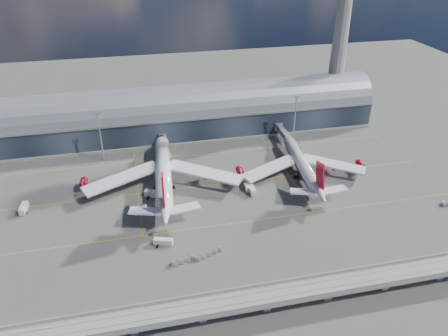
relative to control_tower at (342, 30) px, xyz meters
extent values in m
plane|color=#474744|center=(-85.00, -83.00, -51.64)|extent=(500.00, 500.00, 0.00)
cube|color=gold|center=(-85.00, -93.00, -51.63)|extent=(200.00, 0.25, 0.01)
cube|color=gold|center=(-85.00, -63.00, -51.63)|extent=(200.00, 0.25, 0.01)
cube|color=gold|center=(-85.00, -33.00, -51.63)|extent=(200.00, 0.25, 0.01)
cube|color=gold|center=(-120.00, -53.00, -51.63)|extent=(0.25, 80.00, 0.01)
cube|color=gold|center=(-50.00, -53.00, -51.63)|extent=(0.25, 80.00, 0.01)
cube|color=#1C232F|center=(-85.00, -5.00, -44.64)|extent=(200.00, 28.00, 14.00)
cylinder|color=gray|center=(-85.00, -5.00, -37.64)|extent=(200.00, 28.00, 28.00)
cube|color=gray|center=(-85.00, -19.00, -37.64)|extent=(200.00, 1.00, 1.20)
cube|color=gray|center=(-85.00, -5.00, -51.04)|extent=(200.00, 30.00, 1.20)
cube|color=gray|center=(0.00, 0.00, -47.64)|extent=(18.00, 18.00, 8.00)
cone|color=gray|center=(0.00, 0.00, -6.64)|extent=(10.00, 10.00, 90.00)
cube|color=gray|center=(-85.00, -138.00, -46.14)|extent=(220.00, 8.50, 1.20)
cube|color=gray|center=(-85.00, -142.00, -45.04)|extent=(220.00, 0.40, 1.20)
cube|color=gray|center=(-85.00, -134.00, -45.04)|extent=(220.00, 0.40, 1.20)
cube|color=gray|center=(-85.00, -139.50, -45.49)|extent=(220.00, 0.12, 0.12)
cube|color=gray|center=(-85.00, -136.50, -45.49)|extent=(220.00, 0.12, 0.12)
cube|color=gray|center=(-125.00, -138.00, -49.14)|extent=(2.20, 2.20, 5.00)
cube|color=gray|center=(-105.00, -138.00, -49.14)|extent=(2.20, 2.20, 5.00)
cube|color=gray|center=(-85.00, -138.00, -49.14)|extent=(2.20, 2.20, 5.00)
cube|color=gray|center=(-65.00, -138.00, -49.14)|extent=(2.20, 2.20, 5.00)
cube|color=gray|center=(-45.00, -138.00, -49.14)|extent=(2.20, 2.20, 5.00)
cube|color=gray|center=(-25.00, -138.00, -49.14)|extent=(2.20, 2.20, 5.00)
cylinder|color=gray|center=(-135.00, -28.00, -39.14)|extent=(0.70, 0.70, 25.00)
cube|color=gray|center=(-135.00, -28.00, -26.44)|extent=(3.00, 0.40, 1.00)
cylinder|color=gray|center=(-35.00, -28.00, -39.14)|extent=(0.70, 0.70, 25.00)
cube|color=gray|center=(-35.00, -28.00, -26.44)|extent=(3.00, 0.40, 1.00)
cylinder|color=white|center=(-108.04, -57.28, -44.91)|extent=(11.58, 57.90, 6.94)
cone|color=white|center=(-105.45, -25.37, -44.91)|extent=(7.62, 9.21, 6.94)
cone|color=white|center=(-110.82, -91.35, -44.04)|extent=(7.97, 13.53, 6.94)
cube|color=red|center=(-110.55, -88.11, -35.48)|extent=(1.81, 12.99, 14.36)
cube|color=white|center=(-126.32, -57.97, -45.78)|extent=(35.55, 21.83, 2.80)
cube|color=white|center=(-90.12, -60.91, -45.78)|extent=(34.13, 26.17, 2.80)
cylinder|color=red|center=(-126.81, -55.75, -47.73)|extent=(3.90, 5.69, 3.47)
cylinder|color=red|center=(-142.90, -54.44, -47.73)|extent=(3.90, 5.69, 3.47)
cylinder|color=red|center=(-89.28, -58.80, -47.73)|extent=(3.90, 5.69, 3.47)
cylinder|color=red|center=(-73.19, -60.11, -47.73)|extent=(3.90, 5.69, 3.47)
cylinder|color=gray|center=(-106.40, -37.06, -50.01)|extent=(0.54, 0.54, 3.25)
cylinder|color=gray|center=(-111.86, -61.32, -50.01)|extent=(0.65, 0.65, 3.25)
cylinder|color=gray|center=(-104.94, -61.88, -50.01)|extent=(0.65, 0.65, 3.25)
cylinder|color=black|center=(-111.86, -61.32, -51.04)|extent=(2.51, 1.81, 1.63)
cylinder|color=black|center=(-104.94, -61.88, -51.04)|extent=(2.51, 1.81, 1.63)
cylinder|color=white|center=(-44.06, -61.94, -45.95)|extent=(10.11, 46.94, 5.59)
cone|color=white|center=(-41.51, -35.86, -45.95)|extent=(6.32, 8.22, 5.59)
cone|color=white|center=(-46.81, -89.94, -45.18)|extent=(6.69, 12.06, 5.59)
cube|color=red|center=(-46.52, -87.06, -37.85)|extent=(1.80, 11.54, 12.77)
cube|color=white|center=(-59.27, -62.39, -46.72)|extent=(29.82, 18.21, 2.39)
cube|color=white|center=(-29.23, -65.33, -46.72)|extent=(28.49, 22.52, 2.39)
cylinder|color=black|center=(-44.06, -61.94, -47.49)|extent=(8.81, 42.10, 4.75)
cylinder|color=red|center=(-59.64, -60.41, -48.46)|extent=(3.54, 5.10, 3.08)
cylinder|color=red|center=(-73.00, -59.10, -48.46)|extent=(3.54, 5.10, 3.08)
cylinder|color=red|center=(-28.48, -63.47, -48.46)|extent=(3.54, 5.10, 3.08)
cylinder|color=red|center=(-15.13, -64.78, -48.46)|extent=(3.54, 5.10, 3.08)
cylinder|color=gray|center=(-42.46, -45.58, -50.19)|extent=(0.48, 0.48, 2.89)
cylinder|color=gray|center=(-47.51, -65.48, -50.19)|extent=(0.58, 0.58, 2.89)
cylinder|color=gray|center=(-41.37, -66.08, -50.19)|extent=(0.58, 0.58, 2.89)
cylinder|color=black|center=(-47.51, -65.48, -51.11)|extent=(2.25, 1.65, 1.45)
cylinder|color=black|center=(-41.37, -66.08, -51.11)|extent=(2.25, 1.65, 1.45)
cube|color=gray|center=(-104.54, -31.00, -46.44)|extent=(3.00, 24.00, 3.00)
cube|color=gray|center=(-104.54, -43.00, -46.44)|extent=(3.60, 3.60, 3.40)
cylinder|color=gray|center=(-104.54, -19.00, -46.44)|extent=(4.40, 4.40, 4.00)
cylinder|color=gray|center=(-104.54, -43.00, -49.94)|extent=(0.50, 0.50, 3.40)
cylinder|color=black|center=(-104.54, -43.00, -51.29)|extent=(1.40, 0.80, 0.80)
cube|color=gray|center=(-40.56, -33.00, -46.44)|extent=(3.00, 28.00, 3.00)
cube|color=gray|center=(-40.56, -47.00, -46.44)|extent=(3.60, 3.60, 3.40)
cylinder|color=gray|center=(-40.56, -19.00, -46.44)|extent=(4.40, 4.40, 4.00)
cylinder|color=gray|center=(-40.56, -47.00, -49.94)|extent=(0.50, 0.50, 3.40)
cylinder|color=black|center=(-40.56, -47.00, -51.29)|extent=(1.40, 0.80, 0.80)
cube|color=silver|center=(-166.44, -66.12, -50.02)|extent=(2.96, 7.27, 2.63)
cylinder|color=black|center=(-166.64, -63.86, -51.18)|extent=(2.60, 1.14, 0.91)
cylinder|color=black|center=(-166.23, -68.38, -51.18)|extent=(2.60, 1.14, 0.91)
cube|color=silver|center=(-119.72, -78.26, -49.90)|extent=(5.80, 3.46, 2.82)
cylinder|color=black|center=(-118.02, -78.58, -51.15)|extent=(1.46, 2.85, 0.98)
cylinder|color=black|center=(-121.43, -77.94, -51.15)|extent=(1.46, 2.85, 0.98)
cube|color=silver|center=(-112.79, -99.94, -50.23)|extent=(7.33, 4.10, 2.29)
cylinder|color=black|center=(-110.64, -99.25, -51.24)|extent=(1.43, 2.34, 0.79)
cylinder|color=black|center=(-114.93, -100.64, -51.24)|extent=(1.43, 2.34, 0.79)
cube|color=silver|center=(-71.19, -73.46, -50.01)|extent=(2.43, 6.12, 2.64)
cylinder|color=black|center=(-71.22, -71.51, -51.18)|extent=(2.55, 0.95, 0.91)
cylinder|color=black|center=(-71.16, -75.40, -51.18)|extent=(2.55, 0.95, 0.91)
cube|color=silver|center=(-72.46, -70.80, -50.12)|extent=(2.41, 4.84, 2.47)
cylinder|color=black|center=(-72.54, -69.29, -51.21)|extent=(2.41, 0.97, 0.85)
cylinder|color=black|center=(-72.39, -72.32, -51.21)|extent=(2.41, 0.97, 0.85)
cube|color=silver|center=(-114.12, -66.70, -49.95)|extent=(6.71, 5.07, 2.73)
cylinder|color=black|center=(-112.34, -65.77, -51.16)|extent=(2.06, 2.77, 0.95)
cylinder|color=black|center=(-115.91, -67.64, -51.16)|extent=(2.06, 2.77, 0.95)
cube|color=gray|center=(-110.11, -112.08, -51.41)|extent=(2.49, 1.95, 0.27)
cube|color=silver|center=(-110.11, -112.08, -50.67)|extent=(2.11, 1.78, 1.37)
cube|color=gray|center=(-107.80, -111.50, -51.41)|extent=(2.49, 1.95, 0.27)
cube|color=silver|center=(-107.80, -111.50, -50.67)|extent=(2.11, 1.78, 1.37)
cube|color=gray|center=(-105.49, -110.92, -51.41)|extent=(2.49, 1.95, 0.27)
cube|color=silver|center=(-105.49, -110.92, -50.67)|extent=(2.11, 1.78, 1.37)
cube|color=gray|center=(-103.18, -110.34, -51.41)|extent=(2.49, 1.95, 0.27)
cube|color=silver|center=(-103.18, -110.34, -50.67)|extent=(2.11, 1.78, 1.37)
cube|color=gray|center=(-101.92, -111.29, -51.41)|extent=(2.56, 2.14, 0.27)
cube|color=silver|center=(-101.92, -111.29, -50.68)|extent=(2.19, 1.93, 1.37)
cube|color=gray|center=(-99.71, -110.44, -51.41)|extent=(2.56, 2.14, 0.27)
cube|color=silver|center=(-99.71, -110.44, -50.68)|extent=(2.19, 1.93, 1.37)
cube|color=gray|center=(-97.50, -109.60, -51.41)|extent=(2.56, 2.14, 0.27)
cube|color=silver|center=(-97.50, -109.60, -50.68)|extent=(2.19, 1.93, 1.37)
cube|color=gray|center=(-95.28, -108.76, -51.41)|extent=(2.56, 2.14, 0.27)
cube|color=silver|center=(-95.28, -108.76, -50.68)|extent=(2.19, 1.93, 1.37)
cube|color=gray|center=(-93.07, -107.91, -51.41)|extent=(2.56, 2.14, 0.27)
cube|color=silver|center=(-93.07, -107.91, -50.68)|extent=(2.19, 1.93, 1.37)
cube|color=gray|center=(5.00, -100.41, -51.40)|extent=(2.47, 1.83, 0.29)
cube|color=silver|center=(5.00, -100.41, -50.64)|extent=(2.08, 1.68, 1.43)
camera|label=1|loc=(-118.88, -228.18, 52.58)|focal=35.00mm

